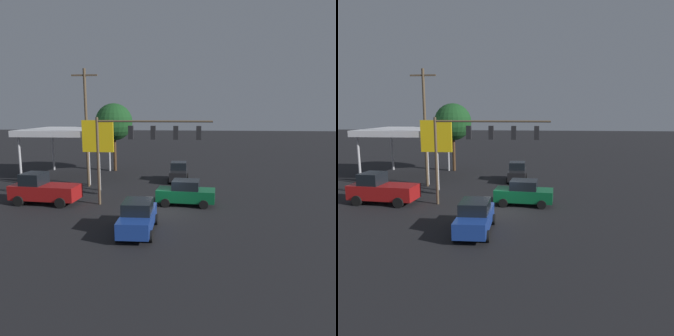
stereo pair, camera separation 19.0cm
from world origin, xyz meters
TOP-DOWN VIEW (x-y plane):
  - ground_plane at (0.00, 0.00)m, footprint 200.00×200.00m
  - traffic_signal_assembly at (1.71, -1.15)m, footprint 8.63×0.43m
  - utility_pole at (8.04, -7.02)m, footprint 2.40×0.26m
  - gas_station_canopy at (11.67, -11.54)m, footprint 8.15×8.85m
  - price_sign at (6.57, -5.63)m, footprint 2.81×0.27m
  - sedan_waiting at (1.22, 4.49)m, footprint 2.13×4.44m
  - hatchback_crossing at (-0.38, -10.03)m, footprint 1.99×3.82m
  - pickup_parked at (9.60, -0.97)m, footprint 5.33×2.56m
  - sedan_far at (-1.41, -1.55)m, footprint 4.52×2.32m
  - street_tree at (7.56, -15.45)m, footprint 4.35×4.35m

SIDE VIEW (x-z plane):
  - ground_plane at x=0.00m, z-range 0.00..0.00m
  - hatchback_crossing at x=-0.38m, z-range -0.04..1.93m
  - sedan_waiting at x=1.22m, z-range -0.01..1.92m
  - sedan_far at x=-1.41m, z-range -0.01..1.92m
  - pickup_parked at x=9.60m, z-range -0.09..2.31m
  - price_sign at x=6.57m, z-range 1.48..7.79m
  - gas_station_canopy at x=11.67m, z-range 2.26..7.50m
  - traffic_signal_assembly at x=1.71m, z-range 1.74..8.40m
  - utility_pole at x=8.04m, z-range 0.29..11.19m
  - street_tree at x=7.56m, z-range 1.81..9.83m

